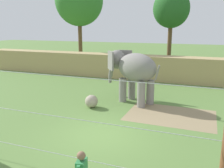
# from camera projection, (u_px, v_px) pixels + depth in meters

# --- Properties ---
(ground_plane) EXTENTS (120.00, 120.00, 0.00)m
(ground_plane) POSITION_uv_depth(u_px,v_px,m) (101.00, 135.00, 10.76)
(ground_plane) COLOR #5B7F3D
(dirt_patch) EXTENTS (4.63, 3.33, 0.01)m
(dirt_patch) POSITION_uv_depth(u_px,v_px,m) (171.00, 115.00, 13.11)
(dirt_patch) COLOR #937F5B
(dirt_patch) RESTS_ON ground
(embankment_wall) EXTENTS (36.00, 1.80, 2.14)m
(embankment_wall) POSITION_uv_depth(u_px,v_px,m) (155.00, 68.00, 21.55)
(embankment_wall) COLOR tan
(embankment_wall) RESTS_ON ground
(elephant) EXTENTS (3.91, 2.86, 3.16)m
(elephant) POSITION_uv_depth(u_px,v_px,m) (133.00, 69.00, 15.05)
(elephant) COLOR gray
(elephant) RESTS_ON ground
(enrichment_ball) EXTENTS (0.75, 0.75, 0.75)m
(enrichment_ball) POSITION_uv_depth(u_px,v_px,m) (91.00, 101.00, 14.31)
(enrichment_ball) COLOR tan
(enrichment_ball) RESTS_ON ground
(cable_fence) EXTENTS (10.41, 0.27, 3.36)m
(cable_fence) POSITION_uv_depth(u_px,v_px,m) (62.00, 124.00, 7.64)
(cable_fence) COLOR brown
(cable_fence) RESTS_ON ground
(tree_far_left) EXTENTS (5.18, 5.18, 10.10)m
(tree_far_left) POSITION_uv_depth(u_px,v_px,m) (79.00, 1.00, 26.38)
(tree_far_left) COLOR brown
(tree_far_left) RESTS_ON ground
(tree_behind_wall) EXTENTS (3.78, 3.78, 8.43)m
(tree_behind_wall) POSITION_uv_depth(u_px,v_px,m) (171.00, 9.00, 25.41)
(tree_behind_wall) COLOR brown
(tree_behind_wall) RESTS_ON ground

